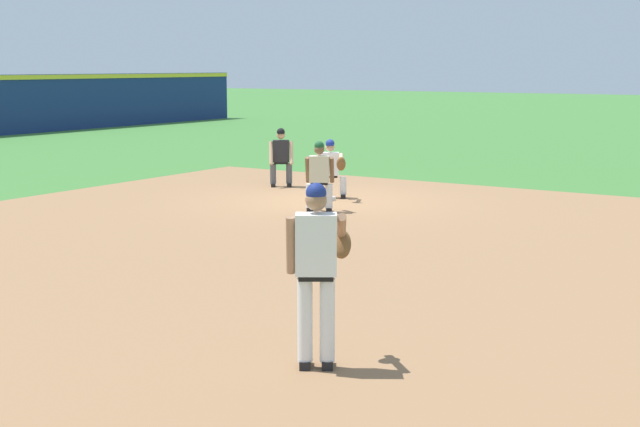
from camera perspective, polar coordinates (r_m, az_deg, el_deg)
ground_plane at (r=19.84m, az=0.26°, el=0.82°), size 160.00×160.00×0.00m
infield_dirt_patch at (r=14.35m, az=0.10°, el=-2.50°), size 18.00×18.00×0.01m
first_base_bag at (r=19.83m, az=0.26°, el=0.95°), size 0.38×0.38×0.09m
baseball at (r=16.15m, az=0.02°, el=-1.03°), size 0.07×0.07×0.07m
pitcher at (r=8.72m, az=-0.14°, el=-3.23°), size 0.84×0.57×1.86m
first_baseman at (r=20.11m, az=0.70°, el=3.04°), size 0.82×1.03×1.34m
baserunner at (r=18.23m, az=-0.05°, el=2.57°), size 0.61×0.67×1.46m
umpire at (r=22.09m, az=-2.51°, el=3.76°), size 0.65×0.68×1.46m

